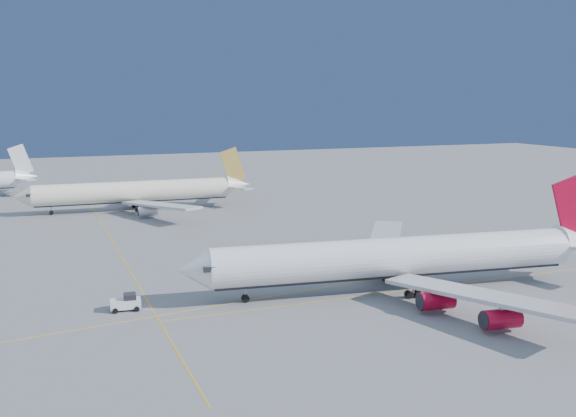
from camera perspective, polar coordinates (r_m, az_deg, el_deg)
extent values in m
plane|color=slate|center=(114.23, 7.49, -5.23)|extent=(500.00, 500.00, 0.00)
cube|color=#D8A10C|center=(105.46, 13.62, -6.69)|extent=(90.00, 0.18, 0.02)
cube|color=#D8A10C|center=(109.23, 9.03, -5.96)|extent=(118.86, 16.88, 0.02)
cube|color=#D8A10C|center=(130.28, -14.90, -3.61)|extent=(0.18, 140.00, 0.02)
cylinder|color=white|center=(100.25, 9.59, -4.24)|extent=(57.97, 13.15, 5.97)
cone|color=white|center=(92.28, -8.42, -5.43)|extent=(5.35, 6.51, 5.97)
cube|color=black|center=(92.33, -7.22, -4.99)|extent=(2.35, 5.84, 0.72)
cube|color=#B7B7BC|center=(88.84, 17.11, -7.46)|extent=(14.65, 29.99, 0.57)
cube|color=#B7B7BC|center=(117.58, 8.57, -2.97)|extent=(20.79, 27.90, 0.57)
cube|color=#A20624|center=(115.00, 23.88, 0.09)|extent=(7.92, 1.45, 10.90)
cylinder|color=gray|center=(94.30, -3.82, -7.29)|extent=(0.25, 0.25, 2.37)
cylinder|color=black|center=(94.65, -3.82, -7.98)|extent=(1.21, 0.86, 1.13)
cylinder|color=gray|center=(97.92, 11.10, -6.81)|extent=(0.33, 0.33, 2.37)
cylinder|color=black|center=(98.26, 11.07, -7.47)|extent=(1.24, 1.06, 1.13)
cylinder|color=gray|center=(105.29, 9.11, -5.58)|extent=(0.33, 0.33, 2.37)
cylinder|color=black|center=(105.61, 9.09, -6.20)|extent=(1.24, 1.06, 1.13)
cylinder|color=#A20624|center=(91.85, 13.04, -7.97)|extent=(5.23, 3.17, 2.58)
cylinder|color=#A20624|center=(86.66, 18.41, -9.31)|extent=(5.23, 3.17, 2.58)
cylinder|color=#A20624|center=(111.63, 7.66, -4.65)|extent=(5.23, 3.17, 2.58)
cylinder|color=#A20624|center=(121.30, 7.98, -3.50)|extent=(5.23, 3.17, 2.58)
cylinder|color=beige|center=(175.25, -13.57, 1.47)|extent=(50.90, 7.18, 5.56)
cone|color=beige|center=(174.46, -22.58, 0.96)|extent=(4.57, 5.70, 5.56)
cone|color=beige|center=(180.54, -4.46, 2.14)|extent=(7.00, 5.50, 5.28)
cube|color=black|center=(174.30, -21.98, 1.19)|extent=(1.73, 5.33, 0.68)
cube|color=#B7B7BC|center=(161.04, -11.26, 0.30)|extent=(15.77, 26.99, 0.54)
cube|color=#B7B7BC|center=(191.09, -12.67, 1.71)|extent=(17.20, 26.51, 0.54)
cube|color=#B49643|center=(179.53, -4.94, 3.84)|extent=(7.52, 0.68, 10.32)
cylinder|color=gray|center=(174.76, -20.31, 0.00)|extent=(0.23, 0.23, 2.24)
cylinder|color=black|center=(174.94, -20.29, -0.36)|extent=(1.09, 0.72, 1.07)
cylinder|color=gray|center=(171.98, -13.05, 0.21)|extent=(0.31, 0.31, 2.24)
cylinder|color=black|center=(172.17, -13.04, -0.16)|extent=(1.10, 0.91, 1.07)
cylinder|color=gray|center=(179.74, -13.36, 0.60)|extent=(0.31, 0.31, 2.24)
cylinder|color=black|center=(179.91, -13.35, 0.24)|extent=(1.10, 0.91, 1.07)
cylinder|color=#B7B7BC|center=(163.63, -12.36, -0.24)|extent=(4.76, 2.59, 2.44)
cylinder|color=#B7B7BC|center=(188.34, -13.39, 1.00)|extent=(4.76, 2.59, 2.44)
cone|color=white|center=(215.90, -22.21, 2.63)|extent=(7.09, 5.65, 5.05)
cube|color=silver|center=(215.27, -22.68, 4.00)|extent=(7.31, 1.11, 10.05)
cube|color=white|center=(93.76, -14.24, -8.20)|extent=(4.33, 2.43, 1.25)
cube|color=black|center=(93.51, -13.88, -7.63)|extent=(1.81, 1.91, 0.94)
cylinder|color=black|center=(92.86, -15.10, -8.78)|extent=(0.76, 0.43, 0.73)
cylinder|color=black|center=(94.94, -15.15, -8.38)|extent=(0.76, 0.43, 0.73)
cylinder|color=black|center=(92.96, -13.29, -8.69)|extent=(0.76, 0.43, 0.73)
cylinder|color=black|center=(95.04, -13.38, -8.28)|extent=(0.76, 0.43, 0.73)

